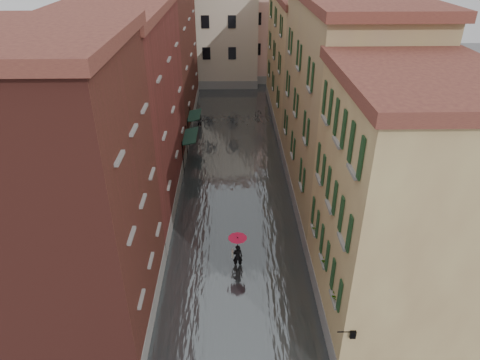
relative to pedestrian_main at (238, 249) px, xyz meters
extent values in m
plane|color=#565658|center=(-0.07, -1.33, -1.33)|extent=(120.00, 120.00, 0.00)
cube|color=#414648|center=(-0.07, 11.67, -1.23)|extent=(10.00, 60.00, 0.20)
cube|color=#5E261F|center=(-7.07, -3.33, 5.17)|extent=(6.00, 8.00, 13.00)
cube|color=maroon|center=(-7.07, 7.67, 4.92)|extent=(6.00, 14.00, 12.50)
cube|color=#5E261F|center=(-7.07, 22.67, 5.67)|extent=(6.00, 16.00, 14.00)
cube|color=#9D7C51|center=(6.93, -3.33, 4.42)|extent=(6.00, 8.00, 11.50)
cube|color=#957A5A|center=(6.93, 7.67, 5.17)|extent=(6.00, 14.00, 13.00)
cube|color=#9D7C51|center=(6.93, 22.67, 4.42)|extent=(6.00, 16.00, 11.50)
cube|color=#BCB095|center=(-3.07, 36.67, 5.17)|extent=(12.00, 9.00, 13.00)
cube|color=tan|center=(5.93, 38.67, 4.67)|extent=(10.00, 9.00, 12.00)
cube|color=#173427|center=(-3.52, 12.68, 1.22)|extent=(1.09, 3.16, 0.31)
cylinder|color=black|center=(-4.02, 11.10, 0.07)|extent=(0.06, 0.06, 2.80)
cylinder|color=black|center=(-4.02, 14.25, 0.07)|extent=(0.06, 0.06, 2.80)
cube|color=#173427|center=(-3.52, 17.24, 1.22)|extent=(1.09, 2.73, 0.31)
cylinder|color=black|center=(-4.02, 15.87, 0.07)|extent=(0.06, 0.06, 2.80)
cylinder|color=black|center=(-4.02, 18.60, 0.07)|extent=(0.06, 0.06, 2.80)
cylinder|color=black|center=(3.98, -7.33, 1.77)|extent=(0.60, 0.05, 0.05)
cube|color=black|center=(4.28, -7.33, 1.67)|extent=(0.22, 0.22, 0.35)
cube|color=beige|center=(4.28, -7.33, 1.67)|extent=(0.14, 0.14, 0.24)
cube|color=#A05D34|center=(4.05, -5.68, 1.82)|extent=(0.22, 0.85, 0.18)
imported|color=#265926|center=(4.05, -5.68, 2.24)|extent=(0.59, 0.51, 0.66)
cube|color=#A05D34|center=(4.05, -3.46, 1.82)|extent=(0.22, 0.85, 0.18)
imported|color=#265926|center=(4.05, -3.46, 2.24)|extent=(0.59, 0.51, 0.66)
cube|color=#A05D34|center=(4.05, -0.91, 1.82)|extent=(0.22, 0.85, 0.18)
imported|color=#265926|center=(4.05, -0.91, 2.24)|extent=(0.59, 0.51, 0.66)
imported|color=black|center=(0.00, 0.00, -0.56)|extent=(0.58, 0.39, 1.53)
cube|color=beige|center=(-0.28, 0.05, -0.38)|extent=(0.08, 0.30, 0.38)
cylinder|color=black|center=(0.00, 0.00, 0.02)|extent=(0.02, 0.02, 1.00)
cone|color=red|center=(0.00, 0.00, 0.59)|extent=(1.04, 1.04, 0.28)
imported|color=black|center=(-3.31, 20.32, -0.56)|extent=(0.79, 0.64, 1.53)
camera|label=1|loc=(-0.27, -18.55, 14.81)|focal=32.00mm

